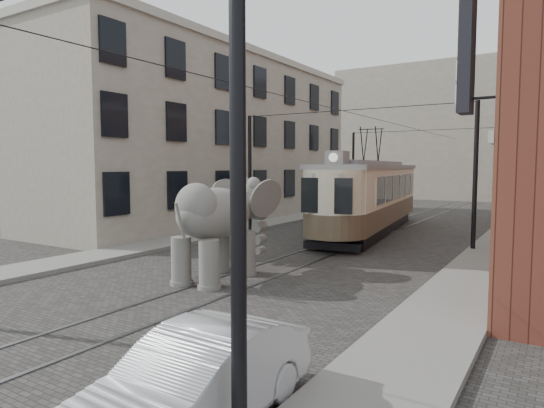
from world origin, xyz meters
The scene contains 10 objects.
ground centered at (0.00, 0.00, 0.00)m, with size 120.00×120.00×0.00m, color #3D3B39.
tram_rails centered at (0.00, 0.00, 0.01)m, with size 1.54×80.00×0.02m, color slate, non-canonical shape.
sidewalk_right centered at (6.00, 0.00, 0.07)m, with size 2.00×60.00×0.15m, color slate.
sidewalk_left centered at (-6.50, 0.00, 0.07)m, with size 2.00×60.00×0.15m, color slate.
stucco_building centered at (-11.00, 10.00, 5.00)m, with size 7.00×24.00×10.00m, color gray.
distant_block centered at (0.00, 40.00, 7.00)m, with size 28.00×10.00×14.00m, color gray.
catenary centered at (-0.20, 5.00, 3.00)m, with size 11.00×30.20×6.00m, color black, non-canonical shape.
tram centered at (-0.36, 9.43, 2.69)m, with size 2.80×13.58×5.39m, color beige, non-canonical shape.
elephant centered at (-0.69, -3.05, 1.55)m, with size 2.79×5.06×3.10m, color slate, non-canonical shape.
parked_car centered at (4.27, -9.65, 0.65)m, with size 1.39×3.95×1.30m, color #B1B2B6.
Camera 1 is at (8.19, -14.14, 3.43)m, focal length 31.23 mm.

